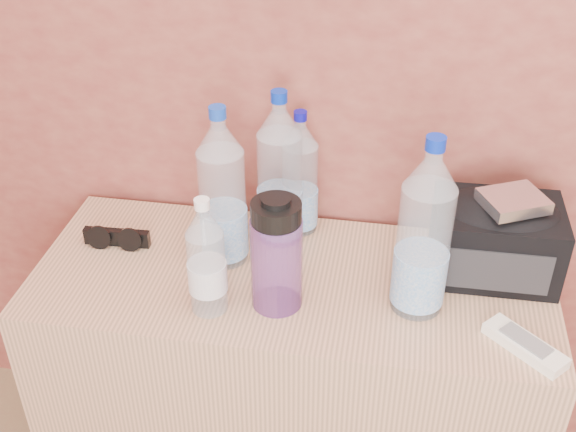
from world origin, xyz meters
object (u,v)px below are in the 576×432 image
(toiletry_bag, at_px, (496,236))
(foil_packet, at_px, (513,201))
(pet_small, at_px, (206,262))
(sunglasses, at_px, (117,237))
(pet_large_d, at_px, (424,237))
(pet_large_a, at_px, (222,195))
(dresser, at_px, (291,389))
(pet_large_c, at_px, (280,176))
(ac_remote, at_px, (525,345))
(pet_large_b, at_px, (300,179))
(nalgene_bottle, at_px, (277,253))

(toiletry_bag, relative_size, foil_packet, 2.20)
(pet_small, distance_m, sunglasses, 0.32)
(toiletry_bag, bearing_deg, pet_large_d, -137.96)
(pet_large_a, bearing_deg, dresser, -15.90)
(pet_large_c, bearing_deg, ac_remote, -28.94)
(pet_large_d, xyz_separation_m, toiletry_bag, (0.15, 0.14, -0.08))
(foil_packet, bearing_deg, pet_large_a, -177.04)
(dresser, distance_m, pet_small, 0.49)
(pet_large_b, relative_size, ac_remote, 1.83)
(pet_large_d, bearing_deg, dresser, 169.58)
(foil_packet, bearing_deg, pet_small, -161.00)
(pet_small, bearing_deg, pet_large_c, 70.34)
(pet_large_d, bearing_deg, foil_packet, 35.56)
(pet_large_b, height_order, ac_remote, pet_large_b)
(foil_packet, bearing_deg, dresser, -170.28)
(nalgene_bottle, bearing_deg, pet_large_d, 8.14)
(nalgene_bottle, relative_size, toiletry_bag, 0.96)
(pet_large_c, relative_size, pet_large_d, 0.95)
(pet_large_a, distance_m, pet_large_b, 0.20)
(dresser, relative_size, pet_large_b, 3.72)
(pet_large_c, distance_m, pet_large_d, 0.36)
(pet_large_a, relative_size, ac_remote, 2.22)
(dresser, bearing_deg, sunglasses, 173.28)
(dresser, distance_m, pet_large_a, 0.52)
(pet_large_a, bearing_deg, pet_small, -87.12)
(sunglasses, xyz_separation_m, foil_packet, (0.83, 0.03, 0.17))
(foil_packet, bearing_deg, toiletry_bag, 128.76)
(pet_large_a, xyz_separation_m, nalgene_bottle, (0.14, -0.13, -0.04))
(dresser, distance_m, toiletry_bag, 0.60)
(pet_small, bearing_deg, toiletry_bag, 21.35)
(pet_large_a, height_order, sunglasses, pet_large_a)
(pet_large_c, xyz_separation_m, ac_remote, (0.51, -0.28, -0.15))
(ac_remote, bearing_deg, dresser, -154.79)
(ac_remote, bearing_deg, pet_large_a, -154.48)
(pet_large_b, xyz_separation_m, nalgene_bottle, (-0.00, -0.27, -0.01))
(nalgene_bottle, relative_size, ac_remote, 1.53)
(nalgene_bottle, height_order, sunglasses, nalgene_bottle)
(sunglasses, bearing_deg, pet_large_a, -3.48)
(pet_large_b, height_order, toiletry_bag, pet_large_b)
(dresser, height_order, pet_large_c, pet_large_c)
(pet_large_a, xyz_separation_m, pet_large_c, (0.10, 0.10, -0.00))
(dresser, height_order, foil_packet, foil_packet)
(pet_large_a, distance_m, foil_packet, 0.58)
(pet_large_d, xyz_separation_m, nalgene_bottle, (-0.27, -0.04, -0.04))
(sunglasses, bearing_deg, pet_large_b, 16.62)
(pet_large_a, xyz_separation_m, sunglasses, (-0.25, 0.00, -0.14))
(sunglasses, height_order, foil_packet, foil_packet)
(pet_large_b, xyz_separation_m, foil_packet, (0.44, -0.11, 0.06))
(dresser, xyz_separation_m, ac_remote, (0.46, -0.14, 0.35))
(sunglasses, distance_m, ac_remote, 0.88)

